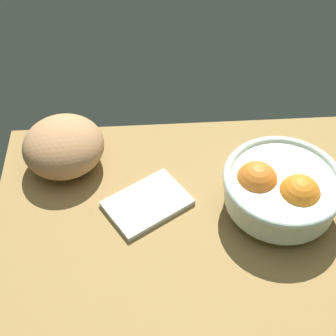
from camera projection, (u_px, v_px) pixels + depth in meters
ground_plane at (188, 229)px, 95.13cm from camera, size 75.13×57.31×3.00cm
fruit_bowl at (281, 188)px, 92.41cm from camera, size 22.68×22.68×10.90cm
bread_loaf at (64, 146)px, 100.88cm from camera, size 21.59×21.38×10.64cm
napkin_folded at (147, 203)px, 96.76cm from camera, size 18.86×17.31×1.15cm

